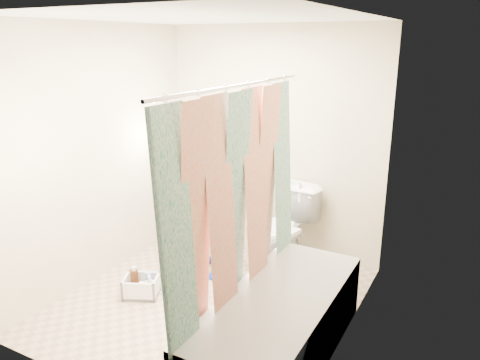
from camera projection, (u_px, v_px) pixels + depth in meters
The scene contains 14 objects.
floor at pixel (210, 300), 4.18m from camera, with size 2.60×2.60×0.00m, color tan.
ceiling at pixel (204, 17), 3.50m from camera, with size 2.40×2.60×0.02m, color silver.
wall_back at pixel (273, 142), 4.94m from camera, with size 2.40×0.02×2.40m, color tan.
wall_front at pixel (89, 223), 2.75m from camera, with size 2.40×0.02×2.40m, color tan.
wall_left at pixel (99, 155), 4.39m from camera, with size 0.02×2.60×2.40m, color tan.
wall_right at pixel (351, 193), 3.29m from camera, with size 0.02×2.60×2.40m, color tan.
bathtub at pixel (278, 325), 3.36m from camera, with size 0.70×1.75×0.50m.
curtain_rod at pixel (238, 86), 3.03m from camera, with size 0.02×0.02×1.90m, color silver.
shower_curtain at pixel (238, 219), 3.30m from camera, with size 0.06×1.75×1.80m, color silver.
toilet at pixel (280, 231), 4.65m from camera, with size 0.47×0.82×0.83m, color white.
tank_lid at pixel (273, 228), 4.53m from camera, with size 0.51×0.22×0.04m, color white.
tank_internals at pixel (290, 186), 4.73m from camera, with size 0.20×0.08×0.27m.
plumber at pixel (213, 189), 4.49m from camera, with size 0.63×0.41×1.73m, color navy.
cleaning_caddy at pixel (142, 287), 4.24m from camera, with size 0.38×0.35×0.23m.
Camera 1 is at (2.00, -3.13, 2.23)m, focal length 35.00 mm.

